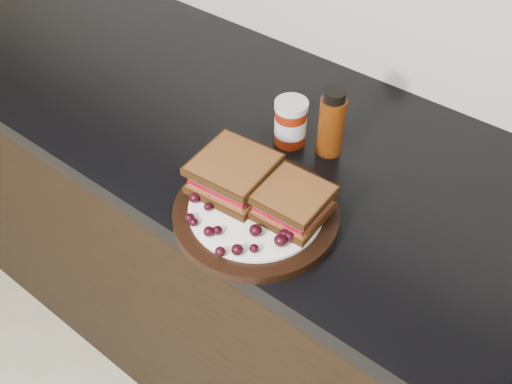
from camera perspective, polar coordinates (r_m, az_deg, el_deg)
base_cabinets at (r=1.53m, az=-3.90°, el=-5.55°), size 3.96×0.58×0.86m
countertop at (r=1.22m, az=-4.93°, el=8.00°), size 3.98×0.60×0.04m
plate at (r=0.96m, az=0.00°, el=-2.16°), size 0.28×0.28×0.02m
sandwich_left at (r=0.96m, az=-2.23°, el=1.83°), size 0.13×0.13×0.06m
sandwich_right at (r=0.92m, az=3.71°, el=-1.04°), size 0.11×0.11×0.05m
grape_0 at (r=0.96m, az=-6.16°, el=-0.58°), size 0.02×0.02×0.02m
grape_1 at (r=0.94m, az=-4.80°, el=-1.48°), size 0.02×0.02×0.01m
grape_2 at (r=0.93m, az=-6.67°, el=-2.59°), size 0.02×0.02×0.02m
grape_3 at (r=0.92m, az=-6.25°, el=-3.02°), size 0.01×0.01×0.01m
grape_4 at (r=0.90m, az=-4.74°, el=-3.96°), size 0.02×0.02×0.02m
grape_5 at (r=0.90m, az=-3.87°, el=-3.86°), size 0.02×0.02×0.02m
grape_6 at (r=0.88m, az=-3.60°, el=-5.97°), size 0.02×0.02×0.02m
grape_7 at (r=0.88m, az=-1.90°, el=-5.79°), size 0.02×0.02×0.02m
grape_8 at (r=0.88m, az=-0.21°, el=-5.67°), size 0.02×0.02×0.01m
grape_9 at (r=0.90m, az=-0.04°, el=-3.86°), size 0.02×0.02×0.02m
grape_10 at (r=0.89m, az=2.48°, el=-4.87°), size 0.02×0.02×0.02m
grape_11 at (r=0.90m, az=2.88°, el=-4.26°), size 0.02×0.02×0.02m
grape_12 at (r=0.89m, az=3.36°, el=-4.43°), size 0.02×0.02×0.02m
grape_13 at (r=0.91m, az=5.00°, el=-3.16°), size 0.02×0.02×0.02m
grape_14 at (r=0.94m, az=5.32°, el=-1.84°), size 0.02×0.02×0.02m
grape_15 at (r=0.94m, az=3.32°, el=-1.04°), size 0.02×0.02×0.02m
grape_16 at (r=0.99m, az=-0.34°, el=1.63°), size 0.02×0.02×0.02m
grape_17 at (r=0.98m, az=-1.20°, el=1.16°), size 0.02×0.02×0.02m
grape_18 at (r=0.99m, az=-3.38°, el=1.84°), size 0.02×0.02×0.02m
grape_19 at (r=0.99m, az=-3.83°, el=1.62°), size 0.02×0.02×0.02m
grape_20 at (r=0.95m, az=-4.42°, el=-0.46°), size 0.02×0.02×0.02m
grape_21 at (r=0.97m, az=-0.77°, el=0.83°), size 0.02×0.02×0.02m
grape_22 at (r=0.98m, az=-2.48°, el=0.99°), size 0.02×0.02×0.02m
grape_23 at (r=1.00m, az=-3.69°, el=2.11°), size 0.02×0.02×0.02m
condiment_jar at (r=1.08m, az=3.48°, el=6.96°), size 0.08×0.08×0.09m
oil_bottle at (r=1.05m, az=7.57°, el=6.93°), size 0.05×0.05×0.14m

